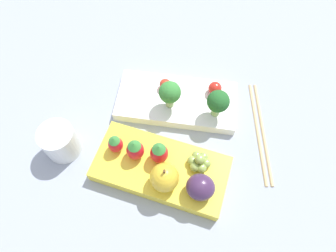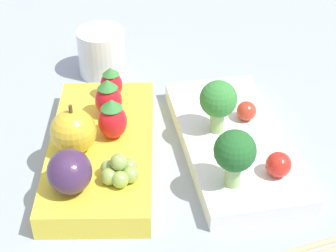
{
  "view_description": "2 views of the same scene",
  "coord_description": "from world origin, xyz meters",
  "px_view_note": "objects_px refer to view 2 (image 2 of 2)",
  "views": [
    {
      "loc": [
        0.05,
        -0.24,
        0.49
      ],
      "look_at": [
        -0.0,
        0.0,
        0.04
      ],
      "focal_mm": 32.0,
      "sensor_mm": 36.0,
      "label": 1
    },
    {
      "loc": [
        0.46,
        -0.06,
        0.39
      ],
      "look_at": [
        -0.0,
        0.0,
        0.04
      ],
      "focal_mm": 60.0,
      "sensor_mm": 36.0,
      "label": 2
    }
  ],
  "objects_px": {
    "bento_box_savoury": "(233,142)",
    "strawberry_2": "(108,98)",
    "broccoli_floret_0": "(235,153)",
    "strawberry_0": "(111,83)",
    "apple": "(73,131)",
    "strawberry_1": "(112,119)",
    "grape_cluster": "(119,170)",
    "broccoli_floret_1": "(218,101)",
    "cherry_tomato_1": "(278,165)",
    "plum": "(70,172)",
    "drinking_cup": "(102,52)",
    "cherry_tomato_0": "(246,111)",
    "bento_box_fruit": "(102,148)"
  },
  "relations": [
    {
      "from": "bento_box_savoury",
      "to": "cherry_tomato_0",
      "type": "bearing_deg",
      "value": 142.96
    },
    {
      "from": "bento_box_fruit",
      "to": "bento_box_savoury",
      "type": "bearing_deg",
      "value": 88.67
    },
    {
      "from": "bento_box_savoury",
      "to": "plum",
      "type": "height_order",
      "value": "plum"
    },
    {
      "from": "bento_box_savoury",
      "to": "bento_box_fruit",
      "type": "bearing_deg",
      "value": -91.33
    },
    {
      "from": "cherry_tomato_0",
      "to": "cherry_tomato_1",
      "type": "bearing_deg",
      "value": 5.3
    },
    {
      "from": "strawberry_0",
      "to": "strawberry_2",
      "type": "distance_m",
      "value": 0.04
    },
    {
      "from": "bento_box_fruit",
      "to": "broccoli_floret_1",
      "type": "bearing_deg",
      "value": 92.8
    },
    {
      "from": "broccoli_floret_1",
      "to": "broccoli_floret_0",
      "type": "bearing_deg",
      "value": -1.18
    },
    {
      "from": "broccoli_floret_0",
      "to": "strawberry_0",
      "type": "relative_size",
      "value": 1.57
    },
    {
      "from": "apple",
      "to": "strawberry_1",
      "type": "distance_m",
      "value": 0.04
    },
    {
      "from": "cherry_tomato_0",
      "to": "strawberry_1",
      "type": "bearing_deg",
      "value": -81.89
    },
    {
      "from": "strawberry_0",
      "to": "grape_cluster",
      "type": "bearing_deg",
      "value": 0.21
    },
    {
      "from": "strawberry_2",
      "to": "plum",
      "type": "distance_m",
      "value": 0.12
    },
    {
      "from": "bento_box_savoury",
      "to": "strawberry_2",
      "type": "xyz_separation_m",
      "value": [
        -0.04,
        -0.13,
        0.04
      ]
    },
    {
      "from": "bento_box_fruit",
      "to": "strawberry_2",
      "type": "relative_size",
      "value": 5.18
    },
    {
      "from": "broccoli_floret_1",
      "to": "grape_cluster",
      "type": "distance_m",
      "value": 0.13
    },
    {
      "from": "bento_box_fruit",
      "to": "strawberry_1",
      "type": "xyz_separation_m",
      "value": [
        -0.0,
        0.01,
        0.04
      ]
    },
    {
      "from": "strawberry_0",
      "to": "strawberry_2",
      "type": "relative_size",
      "value": 0.86
    },
    {
      "from": "broccoli_floret_1",
      "to": "cherry_tomato_1",
      "type": "relative_size",
      "value": 2.39
    },
    {
      "from": "broccoli_floret_1",
      "to": "drinking_cup",
      "type": "height_order",
      "value": "broccoli_floret_1"
    },
    {
      "from": "bento_box_fruit",
      "to": "strawberry_1",
      "type": "relative_size",
      "value": 5.07
    },
    {
      "from": "bento_box_savoury",
      "to": "strawberry_2",
      "type": "height_order",
      "value": "strawberry_2"
    },
    {
      "from": "broccoli_floret_1",
      "to": "strawberry_2",
      "type": "distance_m",
      "value": 0.12
    },
    {
      "from": "bento_box_savoury",
      "to": "strawberry_1",
      "type": "height_order",
      "value": "strawberry_1"
    },
    {
      "from": "bento_box_fruit",
      "to": "broccoli_floret_0",
      "type": "bearing_deg",
      "value": 57.08
    },
    {
      "from": "strawberry_1",
      "to": "drinking_cup",
      "type": "relative_size",
      "value": 0.76
    },
    {
      "from": "cherry_tomato_1",
      "to": "apple",
      "type": "height_order",
      "value": "apple"
    },
    {
      "from": "grape_cluster",
      "to": "drinking_cup",
      "type": "height_order",
      "value": "drinking_cup"
    },
    {
      "from": "plum",
      "to": "strawberry_0",
      "type": "bearing_deg",
      "value": 163.29
    },
    {
      "from": "bento_box_fruit",
      "to": "strawberry_2",
      "type": "xyz_separation_m",
      "value": [
        -0.04,
        0.01,
        0.03
      ]
    },
    {
      "from": "cherry_tomato_1",
      "to": "apple",
      "type": "relative_size",
      "value": 0.47
    },
    {
      "from": "bento_box_savoury",
      "to": "apple",
      "type": "relative_size",
      "value": 4.28
    },
    {
      "from": "broccoli_floret_1",
      "to": "strawberry_0",
      "type": "xyz_separation_m",
      "value": [
        -0.07,
        -0.11,
        -0.01
      ]
    },
    {
      "from": "bento_box_savoury",
      "to": "plum",
      "type": "distance_m",
      "value": 0.19
    },
    {
      "from": "bento_box_savoury",
      "to": "apple",
      "type": "distance_m",
      "value": 0.17
    },
    {
      "from": "cherry_tomato_0",
      "to": "plum",
      "type": "xyz_separation_m",
      "value": [
        0.1,
        -0.19,
        0.02
      ]
    },
    {
      "from": "bento_box_savoury",
      "to": "apple",
      "type": "bearing_deg",
      "value": -85.68
    },
    {
      "from": "cherry_tomato_0",
      "to": "grape_cluster",
      "type": "height_order",
      "value": "grape_cluster"
    },
    {
      "from": "strawberry_0",
      "to": "drinking_cup",
      "type": "height_order",
      "value": "strawberry_0"
    },
    {
      "from": "apple",
      "to": "strawberry_1",
      "type": "bearing_deg",
      "value": 113.64
    },
    {
      "from": "bento_box_savoury",
      "to": "bento_box_fruit",
      "type": "relative_size",
      "value": 1.0
    },
    {
      "from": "strawberry_2",
      "to": "grape_cluster",
      "type": "bearing_deg",
      "value": 2.77
    },
    {
      "from": "broccoli_floret_1",
      "to": "plum",
      "type": "distance_m",
      "value": 0.17
    },
    {
      "from": "broccoli_floret_0",
      "to": "plum",
      "type": "xyz_separation_m",
      "value": [
        -0.01,
        -0.15,
        -0.01
      ]
    },
    {
      "from": "apple",
      "to": "grape_cluster",
      "type": "distance_m",
      "value": 0.07
    },
    {
      "from": "strawberry_1",
      "to": "broccoli_floret_1",
      "type": "bearing_deg",
      "value": 92.46
    },
    {
      "from": "bento_box_savoury",
      "to": "strawberry_0",
      "type": "distance_m",
      "value": 0.15
    },
    {
      "from": "cherry_tomato_0",
      "to": "strawberry_2",
      "type": "xyz_separation_m",
      "value": [
        -0.02,
        -0.15,
        0.02
      ]
    },
    {
      "from": "apple",
      "to": "drinking_cup",
      "type": "height_order",
      "value": "apple"
    },
    {
      "from": "cherry_tomato_1",
      "to": "drinking_cup",
      "type": "relative_size",
      "value": 0.42
    }
  ]
}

